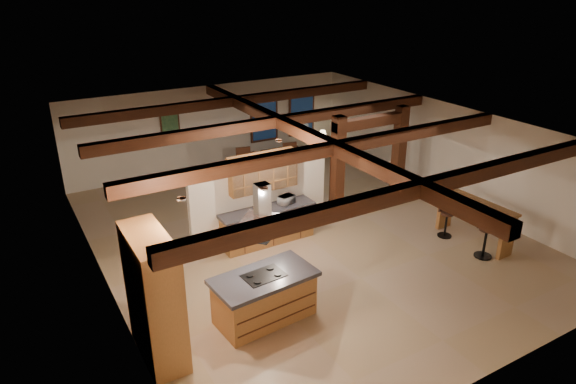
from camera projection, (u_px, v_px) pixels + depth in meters
name	position (u px, v px, depth m)	size (l,w,h in m)	color
ground	(303.00, 234.00, 13.56)	(12.00, 12.00, 0.00)	tan
room_walls	(304.00, 171.00, 12.86)	(12.00, 12.00, 12.00)	white
ceiling_beams	(304.00, 134.00, 12.48)	(10.00, 12.00, 0.28)	#3A1B0E
timber_posts	(370.00, 150.00, 14.43)	(2.50, 0.30, 2.90)	#3A1B0E
partition_wall	(260.00, 197.00, 13.06)	(3.80, 0.18, 2.20)	white
pantry_cabinet	(154.00, 297.00, 8.86)	(0.67, 1.60, 2.40)	#A56935
back_counter	(268.00, 225.00, 13.00)	(2.50, 0.66, 0.94)	#A56935
upper_display_cabinet	(263.00, 172.00, 12.62)	(1.80, 0.36, 0.95)	#A56935
range_hood	(263.00, 239.00, 9.56)	(1.10, 1.10, 1.40)	silver
back_windows	(283.00, 116.00, 18.98)	(2.70, 0.07, 1.70)	#3A1B0E
framed_art	(170.00, 126.00, 16.91)	(0.65, 0.05, 0.85)	#3A1B0E
recessed_cans	(245.00, 173.00, 9.72)	(3.16, 2.46, 0.03)	silver
kitchen_island	(264.00, 297.00, 10.06)	(2.10, 1.23, 1.00)	#A56935
dining_table	(272.00, 179.00, 16.24)	(2.01, 1.12, 0.71)	#411D10
sofa	(276.00, 153.00, 18.80)	(1.89, 0.74, 0.55)	black
microwave	(286.00, 200.00, 13.03)	(0.40, 0.27, 0.22)	silver
bar_counter	(475.00, 215.00, 12.92)	(0.61, 2.14, 1.11)	#A56935
side_table	(322.00, 146.00, 19.57)	(0.46, 0.46, 0.57)	#3A1B0E
table_lamp	(323.00, 133.00, 19.36)	(0.28, 0.28, 0.33)	black
bar_stool_a	(484.00, 234.00, 12.27)	(0.46, 0.47, 1.21)	black
bar_stool_b	(445.00, 217.00, 13.27)	(0.37, 0.38, 1.05)	black
dining_chairs	(272.00, 170.00, 16.11)	(2.39, 2.39, 1.32)	#3A1B0E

